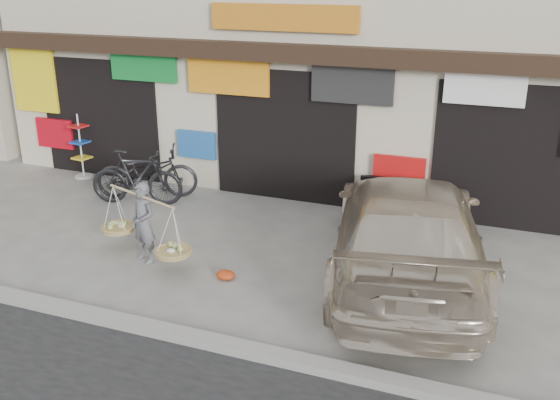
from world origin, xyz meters
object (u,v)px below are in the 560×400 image
at_px(bike_1, 137,178).
at_px(suv, 407,229).
at_px(street_vendor, 144,227).
at_px(display_rack, 81,152).
at_px(bike_0, 147,172).

relative_size(bike_1, suv, 0.33).
bearing_deg(street_vendor, suv, 34.43).
distance_m(street_vendor, display_rack, 5.04).
xyz_separation_m(bike_0, suv, (5.75, -1.64, 0.24)).
bearing_deg(display_rack, bike_0, -16.19).
height_order(bike_0, suv, suv).
bearing_deg(street_vendor, bike_1, 145.97).
relative_size(bike_1, display_rack, 1.28).
bearing_deg(bike_0, bike_1, 159.63).
bearing_deg(display_rack, street_vendor, -41.04).
bearing_deg(display_rack, bike_1, -25.90).
xyz_separation_m(street_vendor, suv, (4.11, 1.04, 0.18)).
relative_size(bike_0, bike_1, 1.10).
distance_m(street_vendor, bike_1, 2.76).
distance_m(bike_1, suv, 5.85).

